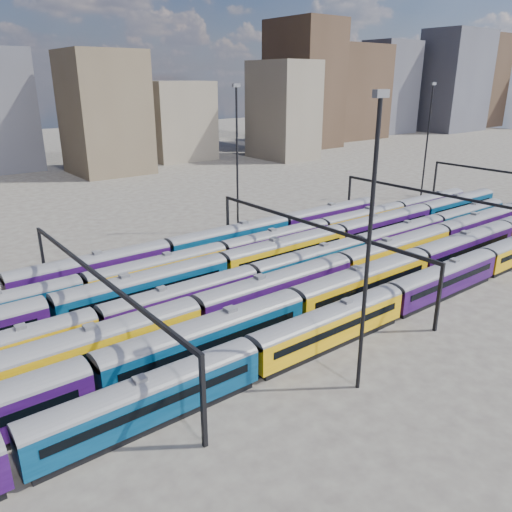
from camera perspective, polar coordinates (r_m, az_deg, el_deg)
ground at (r=64.55m, az=-0.33°, el=-4.47°), size 500.00×500.00×0.00m
rake_0 at (r=52.45m, az=8.44°, el=-7.48°), size 101.99×2.99×5.03m
rake_1 at (r=49.04m, az=-5.67°, el=-8.99°), size 158.99×3.32×5.61m
rake_2 at (r=67.05m, az=9.82°, el=-1.13°), size 135.35×3.30×5.57m
rake_3 at (r=58.33m, az=-8.42°, el=-4.62°), size 141.17×2.95×4.96m
rake_4 at (r=61.41m, az=-12.58°, el=-3.33°), size 156.42×3.27×5.51m
rake_5 at (r=67.46m, az=-11.07°, el=-1.35°), size 142.51×2.98×5.01m
rake_6 at (r=69.19m, az=-18.25°, el=-1.25°), size 110.62×3.24×5.47m
gantry_1 at (r=53.10m, az=-17.74°, el=-2.98°), size 0.35×40.35×8.03m
gantry_2 at (r=68.37m, az=6.32°, el=2.87°), size 0.35×40.35×8.03m
gantry_3 at (r=91.26m, az=20.11°, el=6.04°), size 0.35×40.35×8.03m
mast_2 at (r=41.47m, az=12.81°, el=1.76°), size 1.40×0.50×25.60m
mast_3 at (r=88.02m, az=-2.17°, el=11.52°), size 1.40×0.50×25.60m
mast_5 at (r=121.61m, az=19.01°, el=12.74°), size 1.40×0.50×25.60m
skyline at (r=207.51m, az=5.05°, el=18.02°), size 399.22×60.48×50.03m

